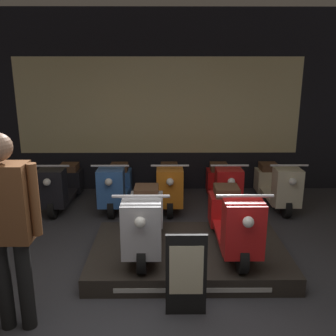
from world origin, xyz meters
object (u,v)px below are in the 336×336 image
(scooter_backrow_0, at_px, (62,186))
(scooter_backrow_2, at_px, (169,185))
(scooter_backrow_1, at_px, (116,185))
(price_sign_board, at_px, (186,275))
(scooter_display_right, at_px, (233,220))
(scooter_backrow_3, at_px, (223,185))
(scooter_backrow_4, at_px, (277,185))
(scooter_display_left, at_px, (145,220))
(person_left_browsing, at_px, (7,219))

(scooter_backrow_0, xyz_separation_m, scooter_backrow_2, (1.77, 0.00, 0.00))
(scooter_backrow_1, height_order, price_sign_board, scooter_backrow_1)
(scooter_display_right, bearing_deg, scooter_backrow_3, 84.68)
(scooter_backrow_3, height_order, scooter_backrow_4, same)
(scooter_display_left, height_order, scooter_backrow_1, scooter_display_left)
(scooter_backrow_1, distance_m, scooter_backrow_4, 2.66)
(scooter_display_right, height_order, price_sign_board, scooter_display_right)
(scooter_display_left, relative_size, person_left_browsing, 0.86)
(scooter_backrow_1, bearing_deg, price_sign_board, -70.50)
(scooter_backrow_1, bearing_deg, scooter_backrow_4, 0.00)
(scooter_display_left, relative_size, scooter_backrow_4, 1.00)
(scooter_display_right, xyz_separation_m, scooter_backrow_4, (1.06, 1.90, -0.20))
(scooter_backrow_3, relative_size, price_sign_board, 1.87)
(scooter_backrow_2, relative_size, person_left_browsing, 0.86)
(scooter_display_right, xyz_separation_m, scooter_backrow_1, (-1.60, 1.90, -0.20))
(scooter_backrow_1, relative_size, person_left_browsing, 0.86)
(scooter_display_right, xyz_separation_m, scooter_backrow_2, (-0.71, 1.90, -0.20))
(scooter_backrow_4, bearing_deg, scooter_display_left, -137.66)
(scooter_backrow_4, xyz_separation_m, price_sign_board, (-1.66, -2.84, 0.07))
(scooter_display_right, bearing_deg, price_sign_board, -122.15)
(scooter_backrow_4, bearing_deg, scooter_backrow_3, 180.00)
(scooter_backrow_0, height_order, scooter_backrow_3, same)
(scooter_backrow_0, relative_size, price_sign_board, 1.87)
(scooter_backrow_0, bearing_deg, person_left_browsing, -82.53)
(scooter_backrow_2, xyz_separation_m, scooter_backrow_3, (0.89, 0.00, 0.00))
(scooter_display_right, bearing_deg, scooter_backrow_0, 142.62)
(scooter_display_right, bearing_deg, scooter_backrow_2, 110.52)
(scooter_display_left, bearing_deg, scooter_backrow_0, 127.66)
(scooter_backrow_0, bearing_deg, scooter_backrow_2, 0.00)
(scooter_display_left, xyz_separation_m, person_left_browsing, (-1.07, -1.11, 0.49))
(scooter_backrow_3, relative_size, scooter_backrow_4, 1.00)
(scooter_display_left, distance_m, scooter_backrow_2, 1.93)
(price_sign_board, bearing_deg, person_left_browsing, -173.78)
(scooter_display_left, bearing_deg, scooter_backrow_3, 57.78)
(scooter_display_right, relative_size, scooter_backrow_2, 1.00)
(scooter_backrow_2, bearing_deg, scooter_backrow_1, 180.00)
(scooter_display_right, xyz_separation_m, price_sign_board, (-0.59, -0.94, -0.13))
(scooter_backrow_1, bearing_deg, scooter_display_right, -49.92)
(scooter_display_left, xyz_separation_m, scooter_backrow_1, (-0.58, 1.90, -0.20))
(scooter_display_left, xyz_separation_m, scooter_backrow_3, (1.20, 1.90, -0.20))
(scooter_backrow_2, height_order, scooter_backrow_3, same)
(scooter_display_left, height_order, price_sign_board, scooter_display_left)
(scooter_display_right, distance_m, scooter_backrow_1, 2.49)
(scooter_display_right, height_order, scooter_backrow_4, scooter_display_right)
(person_left_browsing, bearing_deg, scooter_backrow_0, 97.47)
(scooter_display_left, relative_size, scooter_backrow_2, 1.00)
(scooter_backrow_1, relative_size, scooter_backrow_4, 1.00)
(scooter_backrow_0, bearing_deg, scooter_display_right, -37.38)
(scooter_display_left, distance_m, scooter_backrow_4, 2.82)
(scooter_backrow_0, xyz_separation_m, price_sign_board, (1.89, -2.84, 0.07))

